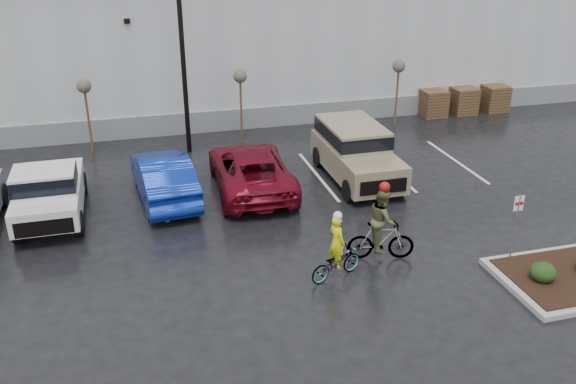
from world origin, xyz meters
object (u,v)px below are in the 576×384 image
object	(u,v)px
pallet_stack_b	(463,101)
car_blue	(163,177)
sapling_east	(399,70)
pickup_white	(50,187)
pallet_stack_c	(494,98)
pallet_stack_a	(433,103)
lamppost	(180,15)
suv_tan	(357,154)
cyclist_olive	(382,232)
sapling_mid	(240,80)
cyclist_hivis	(336,257)
sapling_west	(84,90)
car_red	(251,169)
fire_lane_sign	(516,221)

from	to	relation	value
pallet_stack_b	car_blue	bearing A→B (deg)	-157.33
sapling_east	pickup_white	size ratio (longest dim) A/B	0.62
pallet_stack_c	pickup_white	bearing A→B (deg)	-162.14
pallet_stack_b	pallet_stack_a	bearing A→B (deg)	180.00
lamppost	pickup_white	world-z (taller)	lamppost
suv_tan	cyclist_olive	bearing A→B (deg)	-104.37
sapling_mid	lamppost	bearing A→B (deg)	-158.20
pallet_stack_b	pickup_white	size ratio (longest dim) A/B	0.26
cyclist_hivis	cyclist_olive	xyz separation A→B (m)	(1.60, 0.63, 0.24)
sapling_west	lamppost	bearing A→B (deg)	-14.04
sapling_west	sapling_east	distance (m)	14.00
pallet_stack_b	lamppost	bearing A→B (deg)	-171.98
pallet_stack_a	pallet_stack_b	xyz separation A→B (m)	(1.70, 0.00, 0.00)
sapling_east	car_red	size ratio (longest dim) A/B	0.56
pallet_stack_c	cyclist_hivis	xyz separation A→B (m)	(-13.27, -13.13, -0.04)
lamppost	fire_lane_sign	distance (m)	14.78
cyclist_hivis	car_red	bearing A→B (deg)	-11.52
sapling_mid	sapling_west	bearing A→B (deg)	180.00
sapling_east	cyclist_hivis	distance (m)	14.29
suv_tan	cyclist_hivis	distance (m)	7.13
suv_tan	cyclist_hivis	world-z (taller)	suv_tan
sapling_west	sapling_mid	size ratio (longest dim) A/B	1.00
sapling_west	sapling_mid	distance (m)	6.50
lamppost	cyclist_olive	bearing A→B (deg)	-67.60
sapling_east	car_blue	size ratio (longest dim) A/B	0.64
pallet_stack_a	cyclist_hivis	distance (m)	16.37
pallet_stack_c	car_red	xyz separation A→B (m)	(-14.26, -6.56, 0.12)
sapling_west	cyclist_hivis	size ratio (longest dim) A/B	1.58
pallet_stack_b	suv_tan	distance (m)	10.75
pickup_white	cyclist_hivis	world-z (taller)	cyclist_hivis
sapling_mid	car_red	size ratio (longest dim) A/B	0.56
lamppost	fire_lane_sign	bearing A→B (deg)	-56.54
sapling_east	car_red	xyz separation A→B (m)	(-8.26, -5.56, -1.93)
cyclist_hivis	pallet_stack_a	bearing A→B (deg)	-56.77
car_blue	cyclist_olive	distance (m)	8.29
fire_lane_sign	pickup_white	size ratio (longest dim) A/B	0.42
pallet_stack_c	car_blue	distance (m)	18.59
pallet_stack_c	car_blue	world-z (taller)	car_blue
lamppost	fire_lane_sign	xyz separation A→B (m)	(7.80, -11.80, -4.28)
pickup_white	car_blue	size ratio (longest dim) A/B	1.04
sapling_east	pickup_white	distance (m)	16.33
pickup_white	cyclist_hivis	distance (m)	10.11
sapling_east	car_red	distance (m)	10.14
suv_tan	fire_lane_sign	bearing A→B (deg)	-74.33
sapling_east	lamppost	bearing A→B (deg)	-174.29
pallet_stack_a	pallet_stack_c	distance (m)	3.50
fire_lane_sign	car_red	size ratio (longest dim) A/B	0.38
pallet_stack_a	pickup_white	world-z (taller)	pickup_white
sapling_west	pallet_stack_b	distance (m)	18.34
pickup_white	pallet_stack_c	bearing A→B (deg)	17.86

